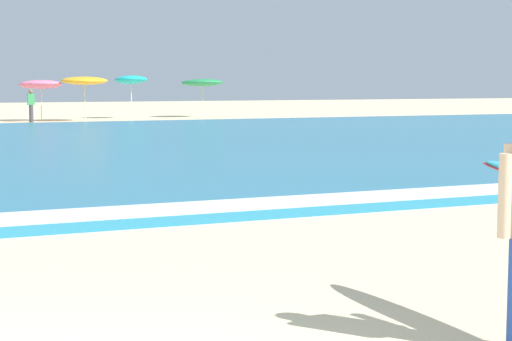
{
  "coord_description": "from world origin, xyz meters",
  "views": [
    {
      "loc": [
        -0.7,
        -4.45,
        1.9
      ],
      "look_at": [
        2.4,
        2.64,
        1.1
      ],
      "focal_mm": 59.71,
      "sensor_mm": 36.0,
      "label": 1
    }
  ],
  "objects_px": {
    "beach_umbrella_6": "(84,81)",
    "beachgoer_near_row_right": "(31,105)",
    "beach_umbrella_5": "(41,85)",
    "beach_umbrella_7": "(131,80)",
    "beach_umbrella_8": "(202,83)"
  },
  "relations": [
    {
      "from": "beach_umbrella_6",
      "to": "beachgoer_near_row_right",
      "type": "distance_m",
      "value": 2.88
    },
    {
      "from": "beach_umbrella_6",
      "to": "beach_umbrella_8",
      "type": "relative_size",
      "value": 0.99
    },
    {
      "from": "beachgoer_near_row_right",
      "to": "beach_umbrella_5",
      "type": "bearing_deg",
      "value": 59.18
    },
    {
      "from": "beach_umbrella_6",
      "to": "beach_umbrella_7",
      "type": "distance_m",
      "value": 3.7
    },
    {
      "from": "beach_umbrella_5",
      "to": "beach_umbrella_6",
      "type": "height_order",
      "value": "beach_umbrella_6"
    },
    {
      "from": "beach_umbrella_6",
      "to": "beachgoer_near_row_right",
      "type": "xyz_separation_m",
      "value": [
        -2.64,
        -0.14,
        -1.16
      ]
    },
    {
      "from": "beach_umbrella_7",
      "to": "beachgoer_near_row_right",
      "type": "xyz_separation_m",
      "value": [
        -5.61,
        -2.34,
        -1.21
      ]
    },
    {
      "from": "beach_umbrella_5",
      "to": "beachgoer_near_row_right",
      "type": "distance_m",
      "value": 1.64
    },
    {
      "from": "beach_umbrella_6",
      "to": "beach_umbrella_8",
      "type": "distance_m",
      "value": 7.47
    },
    {
      "from": "beach_umbrella_6",
      "to": "beach_umbrella_8",
      "type": "bearing_deg",
      "value": 18.76
    },
    {
      "from": "beach_umbrella_6",
      "to": "beach_umbrella_7",
      "type": "relative_size",
      "value": 0.97
    },
    {
      "from": "beach_umbrella_5",
      "to": "beach_umbrella_8",
      "type": "distance_m",
      "value": 9.14
    },
    {
      "from": "beach_umbrella_7",
      "to": "beach_umbrella_6",
      "type": "bearing_deg",
      "value": -143.44
    },
    {
      "from": "beach_umbrella_8",
      "to": "beachgoer_near_row_right",
      "type": "distance_m",
      "value": 10.09
    },
    {
      "from": "beach_umbrella_5",
      "to": "beachgoer_near_row_right",
      "type": "height_order",
      "value": "beach_umbrella_5"
    }
  ]
}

